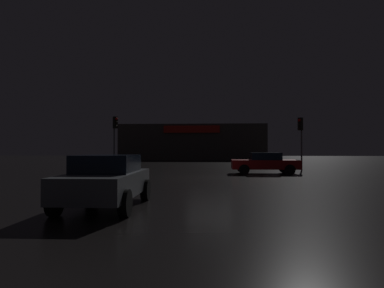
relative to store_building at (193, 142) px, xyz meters
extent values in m
plane|color=black|center=(2.79, -32.90, -2.67)|extent=(120.00, 120.00, 0.00)
cube|color=#4C4742|center=(0.00, 0.01, 0.00)|extent=(21.90, 7.47, 5.33)
cube|color=red|center=(0.00, -3.87, 1.84)|extent=(8.14, 0.24, 1.04)
cylinder|color=#595B60|center=(-4.95, -25.41, -0.55)|extent=(0.13, 0.13, 4.24)
cube|color=black|center=(-4.84, -25.52, 1.10)|extent=(0.41, 0.41, 0.95)
sphere|color=red|center=(-4.72, -25.63, 1.38)|extent=(0.20, 0.20, 0.20)
sphere|color=black|center=(-4.72, -25.63, 1.10)|extent=(0.20, 0.20, 0.20)
sphere|color=black|center=(-4.72, -25.63, 0.81)|extent=(0.20, 0.20, 0.20)
cylinder|color=#595B60|center=(9.77, -25.98, -0.66)|extent=(0.12, 0.12, 4.03)
cube|color=black|center=(9.66, -26.09, 0.87)|extent=(0.41, 0.41, 0.97)
sphere|color=red|center=(9.55, -26.20, 1.16)|extent=(0.20, 0.20, 0.20)
sphere|color=black|center=(9.55, -26.20, 0.87)|extent=(0.20, 0.20, 0.20)
sphere|color=black|center=(9.55, -26.20, 0.58)|extent=(0.20, 0.20, 0.20)
cube|color=#A51414|center=(6.40, -29.70, -2.04)|extent=(4.32, 1.86, 0.59)
cube|color=black|center=(6.44, -29.70, -1.51)|extent=(1.91, 1.66, 0.48)
cylinder|color=black|center=(7.82, -28.79, -2.34)|extent=(0.66, 0.22, 0.66)
cylinder|color=black|center=(7.81, -30.62, -2.34)|extent=(0.66, 0.22, 0.66)
cylinder|color=black|center=(4.98, -28.77, -2.34)|extent=(0.66, 0.22, 0.66)
cylinder|color=black|center=(4.97, -30.61, -2.34)|extent=(0.66, 0.22, 0.66)
cube|color=slate|center=(-0.05, -42.53, -2.01)|extent=(1.78, 3.97, 0.64)
cube|color=black|center=(-0.05, -42.46, -1.45)|extent=(1.58, 1.86, 0.49)
cylinder|color=black|center=(-0.93, -41.24, -2.33)|extent=(0.23, 0.67, 0.67)
cylinder|color=black|center=(0.80, -41.22, -2.33)|extent=(0.23, 0.67, 0.67)
cylinder|color=black|center=(-0.90, -43.85, -2.33)|extent=(0.23, 0.67, 0.67)
cylinder|color=black|center=(0.83, -43.83, -2.33)|extent=(0.23, 0.67, 0.67)
camera|label=1|loc=(2.92, -51.68, -1.03)|focal=30.96mm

